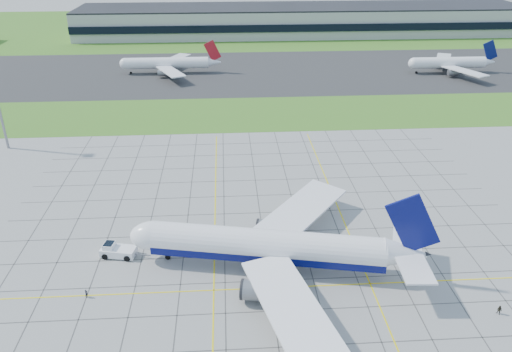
{
  "coord_description": "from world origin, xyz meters",
  "views": [
    {
      "loc": [
        -7.04,
        -71.8,
        57.47
      ],
      "look_at": [
        -0.57,
        28.44,
        7.0
      ],
      "focal_mm": 35.0,
      "sensor_mm": 36.0,
      "label": 1
    }
  ],
  "objects_px": {
    "distant_jet_1": "(168,63)",
    "distant_jet_2": "(450,63)",
    "pushback_tug": "(117,250)",
    "crew_far": "(499,310)",
    "crew_near": "(86,294)",
    "airliner": "(269,246)"
  },
  "relations": [
    {
      "from": "crew_near",
      "to": "distant_jet_2",
      "type": "relative_size",
      "value": 0.04
    },
    {
      "from": "airliner",
      "to": "pushback_tug",
      "type": "xyz_separation_m",
      "value": [
        -29.04,
        5.7,
        -3.63
      ]
    },
    {
      "from": "crew_near",
      "to": "distant_jet_1",
      "type": "bearing_deg",
      "value": 22.24
    },
    {
      "from": "airliner",
      "to": "distant_jet_1",
      "type": "relative_size",
      "value": 1.31
    },
    {
      "from": "airliner",
      "to": "pushback_tug",
      "type": "bearing_deg",
      "value": -179.6
    },
    {
      "from": "distant_jet_1",
      "to": "distant_jet_2",
      "type": "relative_size",
      "value": 1.0
    },
    {
      "from": "pushback_tug",
      "to": "crew_far",
      "type": "relative_size",
      "value": 5.77
    },
    {
      "from": "crew_far",
      "to": "distant_jet_1",
      "type": "xyz_separation_m",
      "value": [
        -68.18,
        155.66,
        3.63
      ]
    },
    {
      "from": "crew_near",
      "to": "crew_far",
      "type": "relative_size",
      "value": 0.9
    },
    {
      "from": "airliner",
      "to": "crew_near",
      "type": "height_order",
      "value": "airliner"
    },
    {
      "from": "pushback_tug",
      "to": "crew_far",
      "type": "height_order",
      "value": "pushback_tug"
    },
    {
      "from": "airliner",
      "to": "distant_jet_1",
      "type": "distance_m",
      "value": 144.07
    },
    {
      "from": "pushback_tug",
      "to": "airliner",
      "type": "bearing_deg",
      "value": 0.4
    },
    {
      "from": "crew_far",
      "to": "distant_jet_1",
      "type": "bearing_deg",
      "value": 168.13
    },
    {
      "from": "airliner",
      "to": "distant_jet_2",
      "type": "relative_size",
      "value": 1.31
    },
    {
      "from": "airliner",
      "to": "distant_jet_1",
      "type": "height_order",
      "value": "airliner"
    },
    {
      "from": "crew_near",
      "to": "crew_far",
      "type": "xyz_separation_m",
      "value": [
        68.97,
        -8.72,
        0.08
      ]
    },
    {
      "from": "crew_near",
      "to": "crew_far",
      "type": "distance_m",
      "value": 69.52
    },
    {
      "from": "distant_jet_1",
      "to": "distant_jet_2",
      "type": "bearing_deg",
      "value": -3.4
    },
    {
      "from": "crew_near",
      "to": "airliner",
      "type": "bearing_deg",
      "value": -56.3
    },
    {
      "from": "airliner",
      "to": "crew_far",
      "type": "bearing_deg",
      "value": -10.67
    },
    {
      "from": "pushback_tug",
      "to": "crew_near",
      "type": "bearing_deg",
      "value": -92.7
    }
  ]
}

